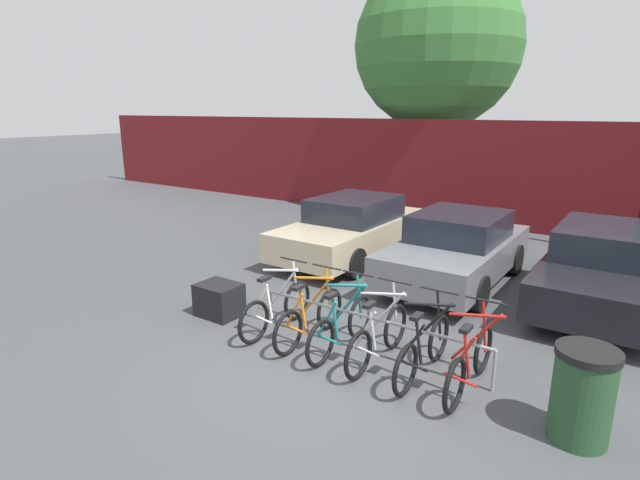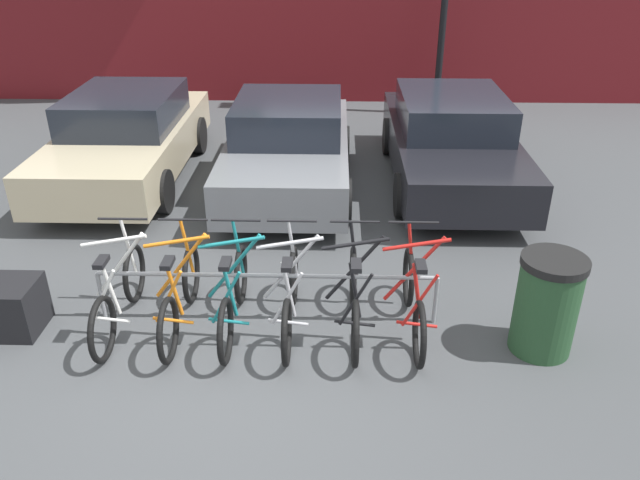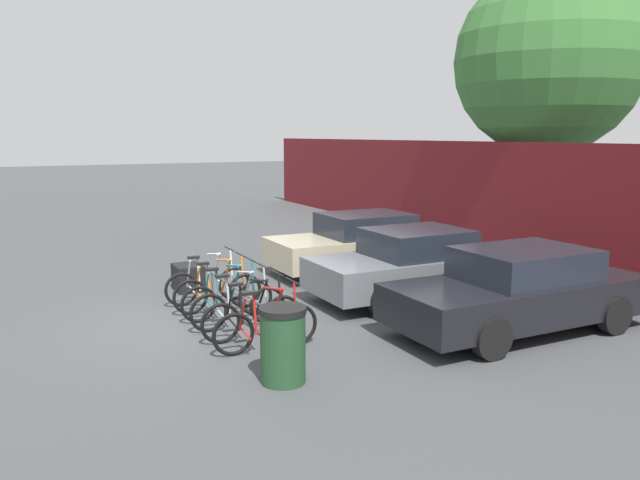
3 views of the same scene
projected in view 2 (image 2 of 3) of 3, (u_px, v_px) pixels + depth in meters
ground_plane at (230, 359)px, 6.11m from camera, size 120.00×120.00×0.00m
hoarding_wall at (292, 32)px, 13.80m from camera, size 36.00×0.16×3.05m
bike_rack at (267, 281)px, 6.47m from camera, size 3.58×0.04×0.57m
bicycle_white at (119, 295)px, 6.43m from camera, size 0.68×1.71×1.05m
bicycle_orange at (180, 296)px, 6.41m from camera, size 0.68×1.71×1.05m
bicycle_teal at (233, 297)px, 6.40m from camera, size 0.68×1.71×1.05m
bicycle_silver at (290, 298)px, 6.38m from camera, size 0.68×1.71×1.05m
bicycle_black at (354, 299)px, 6.37m from camera, size 0.68×1.71×1.05m
bicycle_red at (414, 300)px, 6.35m from camera, size 0.68×1.71×1.05m
car_beige at (127, 137)px, 9.96m from camera, size 1.91×4.41×1.40m
car_grey at (289, 146)px, 9.58m from camera, size 1.91×4.12×1.40m
car_black at (450, 140)px, 9.83m from camera, size 1.91×4.52×1.40m
trash_bin at (547, 304)px, 6.02m from camera, size 0.63×0.63×1.03m
cargo_crate at (5, 307)px, 6.42m from camera, size 0.70×0.56×0.55m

